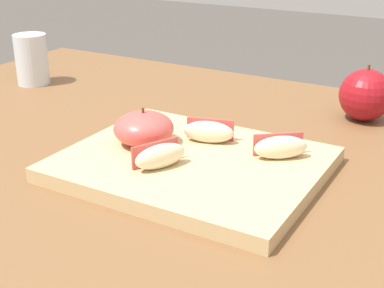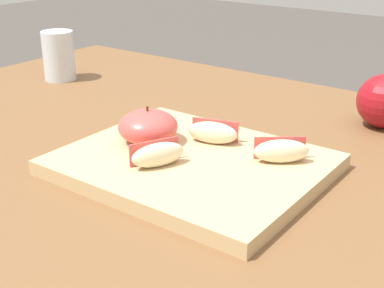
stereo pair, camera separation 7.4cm
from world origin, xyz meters
name	(u,v)px [view 1 (the left image)]	position (x,y,z in m)	size (l,w,h in m)	color
dining_table	(171,216)	(0.00, 0.00, 0.65)	(1.31, 0.98, 0.74)	brown
cutting_board	(192,164)	(0.05, -0.01, 0.75)	(0.35, 0.28, 0.02)	tan
apple_half_skin_up	(144,128)	(-0.04, -0.01, 0.78)	(0.09, 0.09, 0.06)	#D14C47
apple_wedge_near_knife	(160,156)	(0.03, -0.06, 0.78)	(0.06, 0.08, 0.03)	beige
apple_wedge_right	(209,132)	(0.04, 0.05, 0.78)	(0.08, 0.05, 0.03)	beige
apple_wedge_back	(280,147)	(0.15, 0.04, 0.78)	(0.07, 0.07, 0.03)	beige
whole_apple_red_delicious	(365,95)	(0.20, 0.32, 0.78)	(0.09, 0.09, 0.10)	maroon
drinking_glass_water	(32,59)	(-0.46, 0.19, 0.79)	(0.07, 0.07, 0.10)	silver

